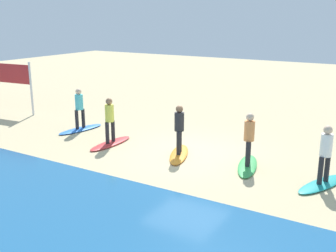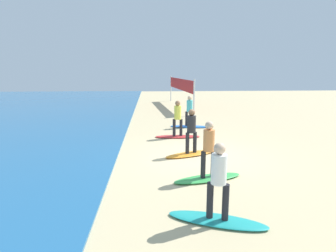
% 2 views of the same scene
% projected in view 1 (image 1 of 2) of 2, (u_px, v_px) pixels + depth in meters
% --- Properties ---
extents(ground_plane, '(60.00, 60.00, 0.00)m').
position_uv_depth(ground_plane, '(188.00, 154.00, 14.02)').
color(ground_plane, '#CCB789').
extents(surfboard_teal, '(1.27, 2.16, 0.09)m').
position_uv_depth(surfboard_teal, '(322.00, 184.00, 11.43)').
color(surfboard_teal, teal).
rests_on(surfboard_teal, ground).
extents(surfer_teal, '(0.32, 0.44, 1.64)m').
position_uv_depth(surfer_teal, '(326.00, 150.00, 11.17)').
color(surfer_teal, '#232328').
rests_on(surfer_teal, surfboard_teal).
extents(surfboard_green, '(1.10, 2.17, 0.09)m').
position_uv_depth(surfboard_green, '(247.00, 166.00, 12.80)').
color(surfboard_green, green).
rests_on(surfboard_green, ground).
extents(surfer_green, '(0.32, 0.45, 1.64)m').
position_uv_depth(surfer_green, '(249.00, 135.00, 12.54)').
color(surfer_green, '#232328').
rests_on(surfer_green, surfboard_green).
extents(surfboard_orange, '(1.31, 2.16, 0.09)m').
position_uv_depth(surfboard_orange, '(179.00, 154.00, 13.85)').
color(surfboard_orange, orange).
rests_on(surfboard_orange, ground).
extents(surfer_orange, '(0.32, 0.44, 1.64)m').
position_uv_depth(surfer_orange, '(179.00, 126.00, 13.59)').
color(surfer_orange, '#232328').
rests_on(surfer_orange, surfboard_orange).
extents(surfboard_red, '(0.62, 2.11, 0.09)m').
position_uv_depth(surfboard_red, '(111.00, 143.00, 15.02)').
color(surfboard_red, red).
rests_on(surfboard_red, ground).
extents(surfer_red, '(0.32, 0.46, 1.64)m').
position_uv_depth(surfer_red, '(110.00, 117.00, 14.76)').
color(surfer_red, '#232328').
rests_on(surfer_red, surfboard_red).
extents(surfboard_blue, '(0.91, 2.16, 0.09)m').
position_uv_depth(surfboard_blue, '(81.00, 129.00, 16.87)').
color(surfboard_blue, blue).
rests_on(surfboard_blue, ground).
extents(surfer_blue, '(0.32, 0.46, 1.64)m').
position_uv_depth(surfer_blue, '(79.00, 106.00, 16.61)').
color(surfer_blue, '#232328').
rests_on(surfer_blue, surfboard_blue).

